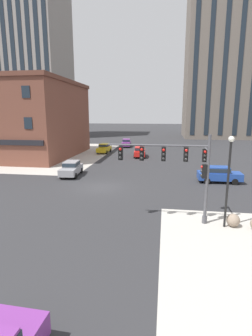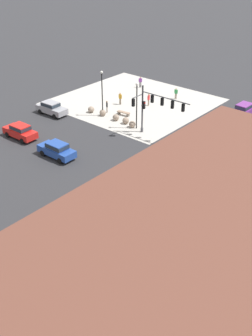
{
  "view_description": "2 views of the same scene",
  "coord_description": "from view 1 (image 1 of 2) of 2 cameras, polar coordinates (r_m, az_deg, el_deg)",
  "views": [
    {
      "loc": [
        6.08,
        -23.85,
        7.1
      ],
      "look_at": [
        2.41,
        0.73,
        1.87
      ],
      "focal_mm": 27.83,
      "sensor_mm": 36.0,
      "label": 1
    },
    {
      "loc": [
        -19.6,
        29.35,
        21.45
      ],
      "look_at": [
        -0.8,
        7.14,
        4.78
      ],
      "focal_mm": 44.93,
      "sensor_mm": 36.0,
      "label": 2
    }
  ],
  "objects": [
    {
      "name": "bollard_sphere_curb_a",
      "position": [
        18.25,
        22.41,
        -10.53
      ],
      "size": [
        0.84,
        0.84,
        0.84
      ],
      "primitive_type": "sphere",
      "color": "gray",
      "rests_on": "ground"
    },
    {
      "name": "residential_tower_skyline_left",
      "position": [
        88.3,
        -19.64,
        23.37
      ],
      "size": [
        18.65,
        18.27,
        51.24
      ],
      "color": "gray",
      "rests_on": "ground"
    },
    {
      "name": "car_main_northbound_far",
      "position": [
        43.17,
        3.02,
        3.64
      ],
      "size": [
        2.14,
        4.52,
        1.68
      ],
      "color": "red",
      "rests_on": "ground"
    },
    {
      "name": "car_main_southbound_near",
      "position": [
        30.73,
        -11.89,
        0.03
      ],
      "size": [
        2.15,
        4.52,
        1.68
      ],
      "color": "#99999E",
      "rests_on": "ground"
    },
    {
      "name": "car_main_southbound_far",
      "position": [
        56.37,
        0.1,
        5.6
      ],
      "size": [
        2.12,
        4.51,
        1.68
      ],
      "color": "#7A3389",
      "rests_on": "ground"
    },
    {
      "name": "traffic_signal_main",
      "position": [
        17.15,
        11.92,
        0.65
      ],
      "size": [
        6.58,
        2.09,
        5.83
      ],
      "color": "#4C4C51",
      "rests_on": "ground"
    },
    {
      "name": "storefront_block_near_corner",
      "position": [
        48.37,
        -22.91,
        9.86
      ],
      "size": [
        20.13,
        19.59,
        12.3
      ],
      "color": "brown",
      "rests_on": "ground"
    },
    {
      "name": "residential_tower_skyline_right",
      "position": [
        87.66,
        20.17,
        27.25
      ],
      "size": [
        18.85,
        18.11,
        62.56
      ],
      "color": "#70665B",
      "rests_on": "ground"
    },
    {
      "name": "ground_plane",
      "position": [
        25.62,
        -5.59,
        -4.25
      ],
      "size": [
        320.0,
        320.0,
        0.0
      ],
      "primitive_type": "plane",
      "color": "#2D2D30"
    },
    {
      "name": "car_parked_curb",
      "position": [
        47.88,
        -4.81,
        4.43
      ],
      "size": [
        2.03,
        4.47,
        1.68
      ],
      "color": "gold",
      "rests_on": "ground"
    },
    {
      "name": "car_cross_eastbound",
      "position": [
        28.81,
        19.7,
        -1.21
      ],
      "size": [
        4.43,
        1.95,
        1.68
      ],
      "color": "#23479E",
      "rests_on": "ground"
    },
    {
      "name": "sidewalk_far_corner",
      "position": [
        51.52,
        -22.05,
        3.1
      ],
      "size": [
        32.0,
        32.0,
        0.02
      ],
      "primitive_type": "cube",
      "color": "#B7B2A8",
      "rests_on": "ground"
    },
    {
      "name": "street_lamp_corner_near",
      "position": [
        17.07,
        21.57,
        -0.81
      ],
      "size": [
        0.36,
        0.36,
        5.78
      ],
      "color": "black",
      "rests_on": "ground"
    }
  ]
}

